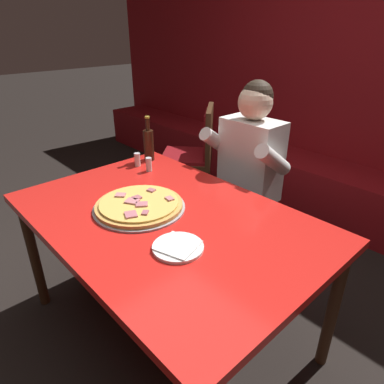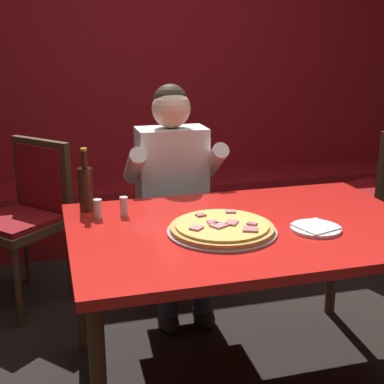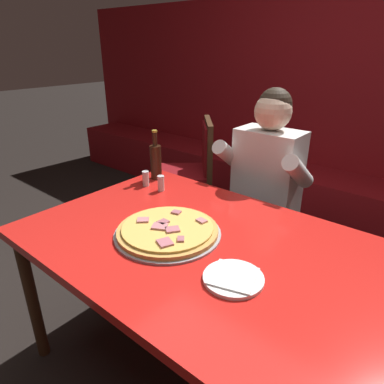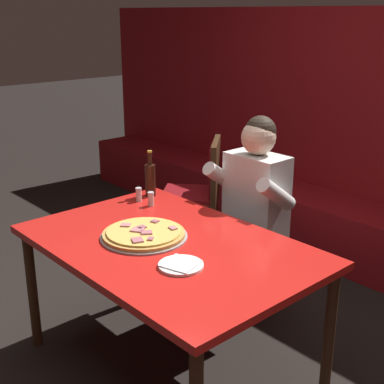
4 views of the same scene
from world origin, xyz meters
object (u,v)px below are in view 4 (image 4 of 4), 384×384
at_px(shaker_oregano, 139,195).
at_px(dining_chair_by_booth, 199,189).
at_px(pizza, 144,234).
at_px(plate_white_paper, 181,265).
at_px(main_dining_table, 169,255).
at_px(diner_seated_blue_shirt, 247,210).
at_px(shaker_parmesan, 151,200).
at_px(beer_bottle, 150,179).

xyz_separation_m(shaker_oregano, dining_chair_by_booth, (-0.33, 0.81, -0.22)).
distance_m(pizza, plate_white_paper, 0.39).
bearing_deg(main_dining_table, plate_white_paper, -28.24).
distance_m(main_dining_table, diner_seated_blue_shirt, 0.75).
distance_m(plate_white_paper, diner_seated_blue_shirt, 0.95).
height_order(pizza, plate_white_paper, pizza).
bearing_deg(main_dining_table, dining_chair_by_booth, 131.15).
height_order(pizza, shaker_oregano, shaker_oregano).
xyz_separation_m(shaker_parmesan, dining_chair_by_booth, (-0.44, 0.80, -0.22)).
relative_size(plate_white_paper, dining_chair_by_booth, 0.22).
bearing_deg(beer_bottle, shaker_oregano, -72.47).
relative_size(beer_bottle, dining_chair_by_booth, 0.31).
bearing_deg(shaker_parmesan, diner_seated_blue_shirt, 53.15).
xyz_separation_m(plate_white_paper, shaker_parmesan, (-0.74, 0.40, 0.03)).
bearing_deg(shaker_parmesan, shaker_oregano, -177.68).
xyz_separation_m(pizza, shaker_oregano, (-0.47, 0.32, 0.02)).
xyz_separation_m(plate_white_paper, dining_chair_by_booth, (-1.18, 1.20, -0.19)).
height_order(plate_white_paper, beer_bottle, beer_bottle).
bearing_deg(diner_seated_blue_shirt, plate_white_paper, -65.98).
height_order(plate_white_paper, shaker_oregano, shaker_oregano).
distance_m(pizza, dining_chair_by_booth, 1.39).
bearing_deg(shaker_parmesan, plate_white_paper, -28.38).
xyz_separation_m(main_dining_table, diner_seated_blue_shirt, (-0.14, 0.73, 0.02)).
relative_size(pizza, shaker_oregano, 5.25).
height_order(plate_white_paper, shaker_parmesan, shaker_parmesan).
relative_size(pizza, diner_seated_blue_shirt, 0.35).
distance_m(beer_bottle, dining_chair_by_booth, 0.80).
relative_size(plate_white_paper, shaker_oregano, 2.44).
bearing_deg(shaker_parmesan, pizza, -42.12).
relative_size(beer_bottle, shaker_parmesan, 3.40).
height_order(shaker_oregano, shaker_parmesan, same).
height_order(diner_seated_blue_shirt, dining_chair_by_booth, diner_seated_blue_shirt).
bearing_deg(main_dining_table, beer_bottle, 149.31).
bearing_deg(diner_seated_blue_shirt, beer_bottle, -145.21).
height_order(main_dining_table, shaker_oregano, shaker_oregano).
relative_size(shaker_parmesan, diner_seated_blue_shirt, 0.07).
distance_m(pizza, diner_seated_blue_shirt, 0.79).
bearing_deg(dining_chair_by_booth, shaker_oregano, -67.92).
bearing_deg(dining_chair_by_booth, diner_seated_blue_shirt, -22.84).
bearing_deg(diner_seated_blue_shirt, shaker_oregano, -134.64).
xyz_separation_m(shaker_oregano, shaker_parmesan, (0.12, 0.00, 0.00)).
bearing_deg(shaker_oregano, main_dining_table, -23.27).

